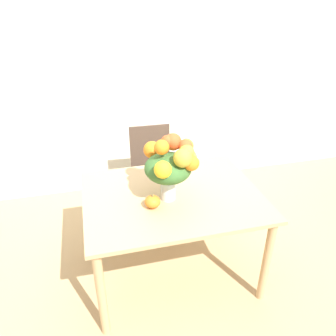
% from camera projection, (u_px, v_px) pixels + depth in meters
% --- Properties ---
extents(ground_plane, '(12.00, 12.00, 0.00)m').
position_uv_depth(ground_plane, '(172.00, 269.00, 2.77)').
color(ground_plane, tan).
extents(wall_back, '(8.00, 0.06, 2.70)m').
position_uv_depth(wall_back, '(135.00, 70.00, 3.40)').
color(wall_back, silver).
rests_on(wall_back, ground_plane).
extents(dining_table, '(1.29, 0.99, 0.76)m').
position_uv_depth(dining_table, '(172.00, 205.00, 2.45)').
color(dining_table, tan).
rests_on(dining_table, ground_plane).
extents(flower_vase, '(0.36, 0.45, 0.47)m').
position_uv_depth(flower_vase, '(171.00, 164.00, 2.23)').
color(flower_vase, silver).
rests_on(flower_vase, dining_table).
extents(pumpkin, '(0.11, 0.11, 0.10)m').
position_uv_depth(pumpkin, '(152.00, 202.00, 2.24)').
color(pumpkin, orange).
rests_on(pumpkin, dining_table).
extents(dining_chair_near_window, '(0.43, 0.43, 0.92)m').
position_uv_depth(dining_chair_near_window, '(153.00, 172.00, 3.27)').
color(dining_chair_near_window, '#47382D').
rests_on(dining_chair_near_window, ground_plane).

